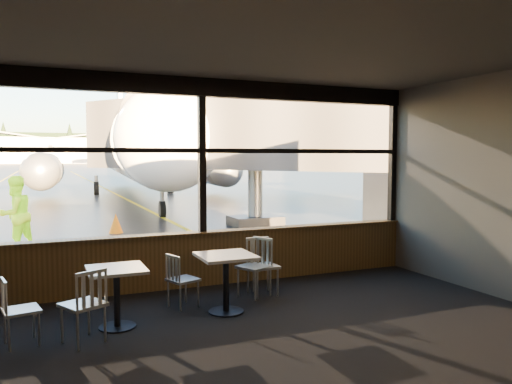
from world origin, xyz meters
TOP-DOWN VIEW (x-y plane):
  - ground_plane at (0.00, 120.00)m, footprint 520.00×520.00m
  - carpet_floor at (0.00, -3.00)m, footprint 8.00×6.00m
  - ceiling at (0.00, -3.00)m, footprint 8.00×6.00m
  - wall_back at (0.00, -6.00)m, footprint 8.00×0.04m
  - window_sill at (0.00, 0.00)m, footprint 8.00×0.28m
  - window_header at (0.00, 0.00)m, footprint 8.00×0.18m
  - mullion_centre at (0.00, 0.00)m, footprint 0.12×0.12m
  - mullion_right at (3.95, 0.00)m, footprint 0.12×0.12m
  - window_transom at (0.00, 0.00)m, footprint 8.00×0.10m
  - airliner at (2.47, 21.26)m, footprint 30.86×36.00m
  - jet_bridge at (3.60, 5.50)m, footprint 9.49×11.60m
  - cafe_table_near at (-0.14, -1.57)m, footprint 0.76×0.76m
  - cafe_table_mid at (-1.64, -1.62)m, footprint 0.71×0.71m
  - chair_near_e at (0.54, -0.97)m, footprint 0.67×0.67m
  - chair_near_w at (-0.63, -1.09)m, footprint 0.56×0.56m
  - chair_near_n at (0.70, -0.96)m, footprint 0.51×0.51m
  - chair_mid_s at (-2.08, -2.00)m, footprint 0.66×0.66m
  - chair_mid_w at (-2.74, -1.78)m, footprint 0.52×0.52m
  - ground_crew at (-3.07, 4.51)m, footprint 1.09×1.07m
  - cone_nose at (-0.56, 6.68)m, footprint 0.41×0.41m
  - terminal_annex at (10.00, 2.50)m, footprint 5.00×7.00m
  - hangar_mid at (0.00, 185.00)m, footprint 38.00×15.00m
  - hangar_right at (60.00, 178.00)m, footprint 50.00×20.00m
  - fuel_tank_c at (-10.00, 182.00)m, footprint 8.00×8.00m
  - treeline at (0.00, 210.00)m, footprint 360.00×3.00m

SIDE VIEW (x-z plane):
  - ground_plane at x=0.00m, z-range 0.00..0.00m
  - carpet_floor at x=0.00m, z-range 0.01..0.01m
  - cone_nose at x=-0.56m, z-range 0.00..0.56m
  - cafe_table_mid at x=-1.64m, z-range 0.00..0.78m
  - chair_near_w at x=-0.63m, z-range 0.00..0.80m
  - chair_mid_w at x=-2.74m, z-range 0.00..0.81m
  - cafe_table_near at x=-0.14m, z-range 0.00..0.83m
  - window_sill at x=0.00m, z-range 0.00..0.90m
  - chair_mid_s at x=-2.08m, z-range 0.00..0.91m
  - chair_near_n at x=0.70m, z-range 0.00..0.91m
  - chair_near_e at x=0.54m, z-range 0.00..0.93m
  - ground_crew at x=-3.07m, z-range 0.00..1.77m
  - wall_back at x=0.00m, z-range 0.00..3.50m
  - mullion_centre at x=0.00m, z-range 0.90..3.50m
  - mullion_right at x=3.95m, z-range 0.90..3.50m
  - window_transom at x=0.00m, z-range 2.26..2.34m
  - jet_bridge at x=3.60m, z-range 0.00..5.06m
  - terminal_annex at x=10.00m, z-range 0.00..6.00m
  - fuel_tank_c at x=-10.00m, z-range 0.00..6.00m
  - window_header at x=0.00m, z-range 3.20..3.50m
  - ceiling at x=0.00m, z-range 3.48..3.52m
  - hangar_mid at x=0.00m, z-range 0.00..10.00m
  - airliner at x=2.47m, z-range 0.00..10.32m
  - hangar_right at x=60.00m, z-range 0.00..12.00m
  - treeline at x=0.00m, z-range 0.00..12.00m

